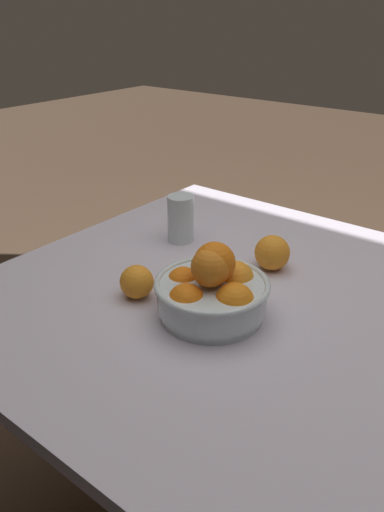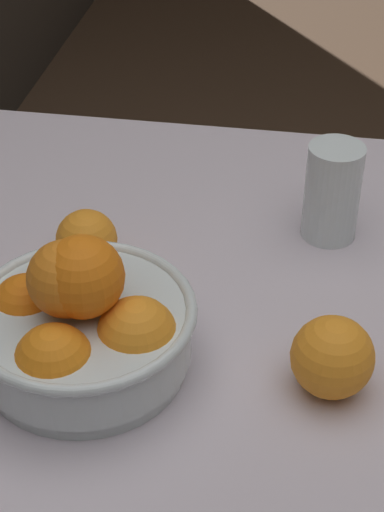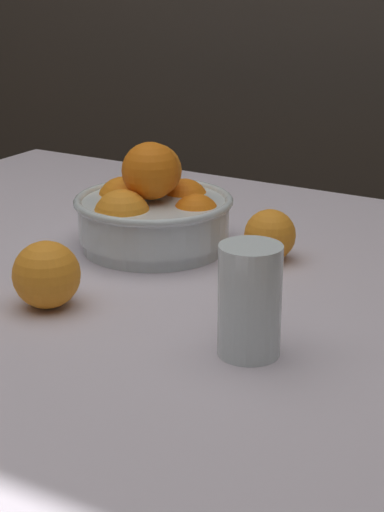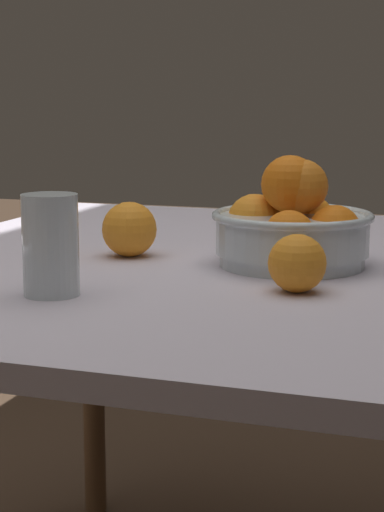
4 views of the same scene
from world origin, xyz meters
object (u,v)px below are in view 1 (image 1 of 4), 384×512
Objects in this scene: fruit_bowl at (212,291)px; orange_loose_front at (272,253)px; orange_loose_near_bowl at (137,282)px; juice_glass at (181,220)px.

orange_loose_front is at bearing -88.15° from fruit_bowl.
orange_loose_near_bowl is at bearing 13.80° from fruit_bowl.
fruit_bowl is at bearing 139.31° from juice_glass.
fruit_bowl is 1.86× the size of juice_glass.
orange_loose_front is (-0.27, -0.01, -0.02)m from juice_glass.
orange_loose_near_bowl is at bearing 111.47° from juice_glass.
orange_loose_front is (-0.16, -0.29, 0.01)m from orange_loose_near_bowl.
juice_glass is 1.49× the size of orange_loose_front.
orange_loose_near_bowl is (0.17, 0.04, -0.02)m from fruit_bowl.
fruit_bowl reaches higher than orange_loose_near_bowl.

